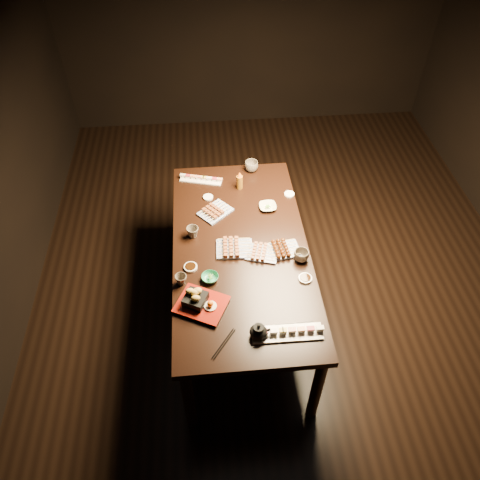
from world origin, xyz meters
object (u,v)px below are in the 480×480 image
object	(u,v)px
sushi_platter_near	(287,332)
teacup_mid_right	(301,256)
sushi_platter_far	(201,178)
yakitori_plate_right	(262,252)
teapot	(258,331)
tempura_tray	(201,301)
yakitori_plate_left	(215,210)
condiment_bottle	(240,180)
dining_table	(241,283)
teacup_far_right	(251,166)
teacup_near_left	(181,280)
edamame_bowl_green	(210,278)
edamame_bowl_cream	(268,207)
teacup_far_left	(193,232)
yakitori_plate_center	(234,247)

from	to	relation	value
sushi_platter_near	teacup_mid_right	xyz separation A→B (m)	(0.18, 0.55, 0.01)
sushi_platter_far	yakitori_plate_right	xyz separation A→B (m)	(0.37, -0.81, 0.01)
yakitori_plate_right	teapot	bearing A→B (deg)	-82.81
sushi_platter_far	tempura_tray	size ratio (longest dim) A/B	1.12
yakitori_plate_left	yakitori_plate_right	bearing A→B (deg)	-97.76
tempura_tray	condiment_bottle	xyz separation A→B (m)	(0.32, 1.08, 0.02)
dining_table	sushi_platter_far	size ratio (longest dim) A/B	5.58
yakitori_plate_right	teacup_mid_right	bearing A→B (deg)	0.72
yakitori_plate_right	teacup_far_right	size ratio (longest dim) A/B	1.94
tempura_tray	teacup_near_left	distance (m)	0.22
teacup_near_left	condiment_bottle	xyz separation A→B (m)	(0.44, 0.89, 0.04)
yakitori_plate_left	teacup_mid_right	xyz separation A→B (m)	(0.53, -0.50, 0.01)
teacup_far_right	condiment_bottle	size ratio (longest dim) A/B	0.72
yakitori_plate_left	teacup_far_right	distance (m)	0.56
yakitori_plate_right	edamame_bowl_green	world-z (taller)	yakitori_plate_right
edamame_bowl_cream	condiment_bottle	size ratio (longest dim) A/B	0.84
edamame_bowl_green	teacup_near_left	size ratio (longest dim) A/B	1.46
teacup_far_left	teacup_mid_right	bearing A→B (deg)	-21.95
yakitori_plate_left	tempura_tray	size ratio (longest dim) A/B	0.78
dining_table	tempura_tray	bearing A→B (deg)	-118.39
sushi_platter_far	edamame_bowl_green	size ratio (longest dim) A/B	3.03
teacup_far_right	edamame_bowl_cream	bearing A→B (deg)	-81.40
teapot	teacup_mid_right	bearing A→B (deg)	57.70
sushi_platter_near	edamame_bowl_green	xyz separation A→B (m)	(-0.42, 0.44, -0.01)
yakitori_plate_right	teapot	xyz separation A→B (m)	(-0.10, -0.61, 0.02)
yakitori_plate_left	teapot	world-z (taller)	teapot
edamame_bowl_green	teacup_far_left	distance (m)	0.40
yakitori_plate_center	teacup_far_left	distance (m)	0.31
sushi_platter_near	yakitori_plate_left	xyz separation A→B (m)	(-0.35, 1.05, 0.00)
teacup_far_left	teacup_near_left	bearing A→B (deg)	-101.17
yakitori_plate_center	teacup_near_left	xyz separation A→B (m)	(-0.35, -0.25, 0.00)
dining_table	condiment_bottle	size ratio (longest dim) A/B	12.34
teapot	condiment_bottle	distance (m)	1.31
dining_table	condiment_bottle	bearing A→B (deg)	88.24
edamame_bowl_cream	teacup_far_right	distance (m)	0.46
teapot	edamame_bowl_cream	bearing A→B (deg)	79.48
yakitori_plate_center	yakitori_plate_left	xyz separation A→B (m)	(-0.11, 0.38, -0.00)
yakitori_plate_right	teacup_mid_right	xyz separation A→B (m)	(0.25, -0.07, 0.01)
sushi_platter_far	yakitori_plate_center	world-z (taller)	yakitori_plate_center
sushi_platter_near	yakitori_plate_center	world-z (taller)	yakitori_plate_center
yakitori_plate_center	yakitori_plate_right	distance (m)	0.19
yakitori_plate_right	tempura_tray	size ratio (longest dim) A/B	0.71
sushi_platter_far	dining_table	bearing A→B (deg)	123.38
dining_table	condiment_bottle	world-z (taller)	condiment_bottle
sushi_platter_far	teacup_far_right	world-z (taller)	teacup_far_right
yakitori_plate_right	teacup_far_right	world-z (taller)	teacup_far_right
yakitori_plate_left	edamame_bowl_green	bearing A→B (deg)	-137.12
tempura_tray	teacup_far_left	world-z (taller)	tempura_tray
edamame_bowl_green	teapot	bearing A→B (deg)	-59.86
sushi_platter_far	teacup_mid_right	size ratio (longest dim) A/B	3.29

